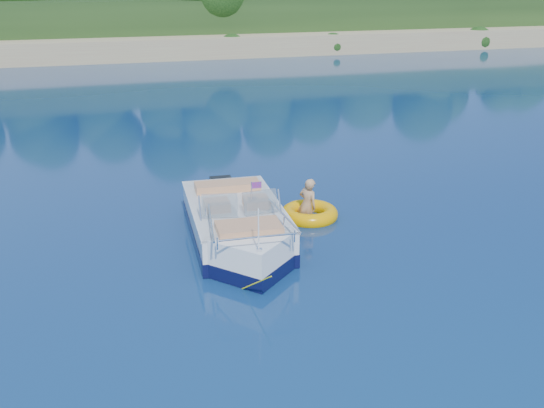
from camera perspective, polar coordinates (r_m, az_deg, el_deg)
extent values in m
plane|color=#0B1B4D|center=(12.10, -2.17, -8.12)|extent=(160.00, 160.00, 0.00)
cube|color=tan|center=(48.63, -13.81, 13.93)|extent=(170.00, 8.00, 2.00)
cube|color=#1E3816|center=(75.47, -15.18, 16.45)|extent=(170.00, 56.00, 6.00)
cylinder|color=#301F10|center=(52.40, -14.37, 17.42)|extent=(0.44, 0.44, 3.60)
cylinder|color=#301F10|center=(55.19, 8.01, 17.46)|extent=(0.44, 0.44, 2.60)
cube|color=white|center=(14.31, -3.47, -1.99)|extent=(2.24, 3.95, 1.07)
cube|color=white|center=(12.68, -1.99, -5.10)|extent=(2.03, 2.03, 1.07)
cube|color=black|center=(14.37, -3.46, -2.53)|extent=(2.27, 3.99, 0.31)
cube|color=black|center=(12.75, -1.98, -5.70)|extent=(2.07, 2.07, 0.31)
cube|color=tan|center=(14.48, -3.71, -0.44)|extent=(1.77, 2.78, 0.10)
cube|color=white|center=(14.13, -3.51, -0.11)|extent=(2.28, 3.95, 0.06)
cube|color=black|center=(16.24, -4.80, 0.97)|extent=(0.58, 0.39, 0.92)
cube|color=#8C9EA5|center=(13.30, -4.94, -0.15)|extent=(0.83, 0.42, 0.49)
cube|color=#8C9EA5|center=(13.45, -1.08, 0.18)|extent=(0.81, 0.34, 0.49)
cube|color=tan|center=(13.82, -5.20, -0.51)|extent=(0.59, 0.59, 0.41)
cube|color=tan|center=(13.96, -1.48, -0.19)|extent=(0.59, 0.59, 0.41)
cube|color=tan|center=(15.06, -4.21, 1.35)|extent=(1.62, 0.64, 0.39)
cube|color=tan|center=(12.64, -2.20, -2.63)|extent=(1.38, 0.83, 0.35)
cylinder|color=white|center=(11.59, -1.28, -2.42)|extent=(0.03, 0.03, 0.87)
cube|color=red|center=(13.29, -1.48, 1.79)|extent=(0.22, 0.03, 0.14)
cube|color=silver|center=(11.71, -1.21, -4.33)|extent=(0.10, 0.07, 0.05)
cylinder|color=yellow|center=(11.60, -1.55, -7.45)|extent=(0.34, 1.06, 0.78)
torus|color=#FFA700|center=(15.55, 3.54, -0.93)|extent=(1.65, 1.65, 0.39)
torus|color=red|center=(15.55, 3.54, -0.87)|extent=(1.36, 1.36, 0.13)
imported|color=tan|center=(15.55, 3.24, -1.31)|extent=(0.73, 0.86, 1.57)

